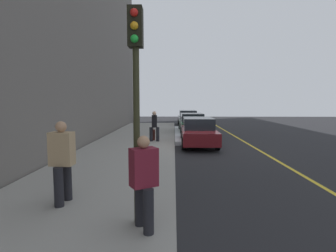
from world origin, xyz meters
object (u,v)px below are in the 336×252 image
(pedestrian_tan_coat, at_px, (62,160))
(rolling_suitcase, at_px, (153,135))
(parked_car_maroon, at_px, (198,131))
(traffic_light_pole, at_px, (136,79))
(pedestrian_burgundy_coat, at_px, (144,180))
(parked_car_green, at_px, (192,123))
(parked_car_silver, at_px, (188,118))
(pedestrian_black_coat, at_px, (154,125))

(pedestrian_tan_coat, height_order, rolling_suitcase, pedestrian_tan_coat)
(pedestrian_tan_coat, bearing_deg, rolling_suitcase, 172.62)
(pedestrian_tan_coat, relative_size, rolling_suitcase, 1.91)
(parked_car_maroon, relative_size, traffic_light_pole, 1.19)
(pedestrian_burgundy_coat, distance_m, traffic_light_pole, 1.82)
(rolling_suitcase, bearing_deg, parked_car_green, 149.52)
(parked_car_silver, distance_m, pedestrian_black_coat, 11.54)
(parked_car_green, xyz_separation_m, pedestrian_black_coat, (4.93, -2.48, 0.31))
(parked_car_silver, relative_size, parked_car_green, 1.10)
(pedestrian_tan_coat, bearing_deg, parked_car_green, 164.78)
(parked_car_silver, height_order, parked_car_maroon, same)
(pedestrian_black_coat, height_order, rolling_suitcase, pedestrian_black_coat)
(parked_car_green, bearing_deg, parked_car_maroon, -0.16)
(rolling_suitcase, bearing_deg, parked_car_silver, 166.37)
(parked_car_silver, xyz_separation_m, pedestrian_burgundy_coat, (21.70, -1.91, 0.30))
(rolling_suitcase, bearing_deg, pedestrian_burgundy_coat, 3.61)
(parked_car_silver, bearing_deg, traffic_light_pole, -5.52)
(pedestrian_black_coat, bearing_deg, pedestrian_burgundy_coat, 3.18)
(parked_car_maroon, distance_m, pedestrian_black_coat, 2.51)
(parked_car_green, distance_m, rolling_suitcase, 5.12)
(parked_car_green, relative_size, traffic_light_pole, 1.09)
(parked_car_silver, relative_size, pedestrian_tan_coat, 2.55)
(parked_car_green, bearing_deg, traffic_light_pole, -7.77)
(pedestrian_burgundy_coat, distance_m, rolling_suitcase, 11.01)
(parked_car_silver, bearing_deg, pedestrian_tan_coat, -10.68)
(pedestrian_black_coat, distance_m, pedestrian_burgundy_coat, 10.46)
(pedestrian_burgundy_coat, xyz_separation_m, rolling_suitcase, (-10.97, -0.69, -0.60))
(traffic_light_pole, distance_m, rolling_suitcase, 10.96)
(parked_car_silver, distance_m, pedestrian_burgundy_coat, 21.79)
(parked_car_silver, distance_m, parked_car_green, 6.33)
(parked_car_green, bearing_deg, parked_car_silver, 179.90)
(parked_car_silver, bearing_deg, parked_car_maroon, -0.13)
(parked_car_silver, xyz_separation_m, pedestrian_tan_coat, (20.51, -3.87, 0.38))
(traffic_light_pole, bearing_deg, pedestrian_black_coat, -177.63)
(parked_car_silver, relative_size, pedestrian_black_coat, 2.75)
(parked_car_maroon, relative_size, pedestrian_burgundy_coat, 2.77)
(pedestrian_burgundy_coat, xyz_separation_m, traffic_light_pole, (-0.28, -0.16, 1.79))
(parked_car_maroon, bearing_deg, pedestrian_black_coat, -97.86)
(pedestrian_black_coat, bearing_deg, parked_car_silver, 167.53)
(parked_car_silver, bearing_deg, rolling_suitcase, -13.63)
(pedestrian_tan_coat, relative_size, pedestrian_black_coat, 1.08)
(parked_car_green, bearing_deg, pedestrian_tan_coat, -15.22)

